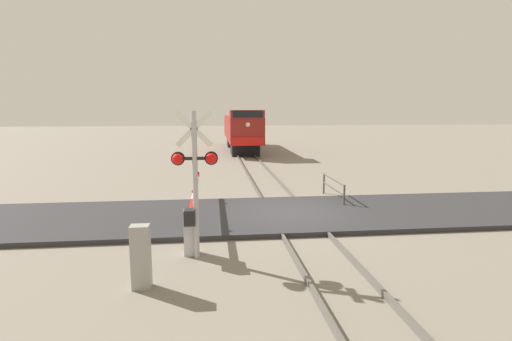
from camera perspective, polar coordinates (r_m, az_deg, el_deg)
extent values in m
plane|color=gray|center=(14.54, 4.92, -6.62)|extent=(160.00, 160.00, 0.00)
cube|color=#59544C|center=(14.40, 2.10, -6.43)|extent=(0.08, 80.00, 0.15)
cube|color=#59544C|center=(14.67, 7.69, -6.21)|extent=(0.08, 80.00, 0.15)
cube|color=#2D2D30|center=(14.52, 4.92, -6.31)|extent=(36.00, 4.92, 0.16)
cube|color=black|center=(33.81, -1.67, 3.20)|extent=(2.30, 3.20, 1.05)
cube|color=black|center=(41.54, -2.57, 4.26)|extent=(2.30, 3.20, 1.05)
cube|color=maroon|center=(37.56, -2.18, 6.20)|extent=(2.71, 14.15, 2.13)
cube|color=maroon|center=(31.71, -1.40, 8.20)|extent=(2.65, 2.48, 0.63)
cube|color=black|center=(30.44, -1.19, 8.17)|extent=(2.30, 0.06, 0.50)
cube|color=red|center=(30.53, -1.17, 4.24)|extent=(2.57, 0.08, 0.64)
sphere|color=#F2EACC|center=(30.44, -1.18, 6.68)|extent=(0.36, 0.36, 0.36)
cylinder|color=#ADADB2|center=(10.21, -8.79, -2.27)|extent=(0.14, 0.14, 3.84)
cube|color=white|center=(10.03, -8.99, 6.01)|extent=(0.95, 0.04, 0.95)
cube|color=white|center=(10.03, -8.99, 6.01)|extent=(0.95, 0.04, 0.95)
cube|color=black|center=(10.10, -8.89, 1.75)|extent=(1.04, 0.08, 0.08)
sphere|color=red|center=(10.03, -11.31, 1.64)|extent=(0.28, 0.28, 0.28)
sphere|color=red|center=(9.99, -6.51, 1.73)|extent=(0.28, 0.28, 0.28)
cylinder|color=black|center=(10.14, -11.26, 1.72)|extent=(0.34, 0.14, 0.34)
cylinder|color=black|center=(10.11, -6.51, 1.81)|extent=(0.34, 0.14, 0.34)
cube|color=silver|center=(10.79, -9.44, -8.83)|extent=(0.36, 0.36, 1.23)
cube|color=black|center=(10.31, -9.61, -6.69)|extent=(0.28, 0.36, 0.40)
cube|color=red|center=(11.46, -9.30, -5.10)|extent=(0.10, 1.28, 0.14)
cube|color=white|center=(12.70, -9.02, -3.71)|extent=(0.10, 1.28, 0.14)
cube|color=red|center=(13.95, -8.79, -2.57)|extent=(0.10, 1.28, 0.14)
cube|color=white|center=(15.20, -8.61, -1.62)|extent=(0.10, 1.28, 0.14)
cube|color=red|center=(16.46, -8.45, -0.81)|extent=(0.10, 1.28, 0.14)
sphere|color=red|center=(12.79, -9.01, -2.98)|extent=(0.14, 0.14, 0.14)
sphere|color=red|center=(16.36, -8.47, -0.37)|extent=(0.14, 0.14, 0.14)
cube|color=#999993|center=(9.07, -16.36, -11.94)|extent=(0.41, 0.31, 1.42)
cylinder|color=#4C4742|center=(15.83, 12.66, -3.74)|extent=(0.08, 0.08, 0.95)
cylinder|color=#4C4742|center=(18.46, 9.82, -1.87)|extent=(0.08, 0.08, 0.95)
cylinder|color=#4C4742|center=(17.05, 11.18, -1.30)|extent=(0.06, 2.81, 0.06)
cylinder|color=#4C4742|center=(17.13, 11.14, -2.58)|extent=(0.06, 2.81, 0.06)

